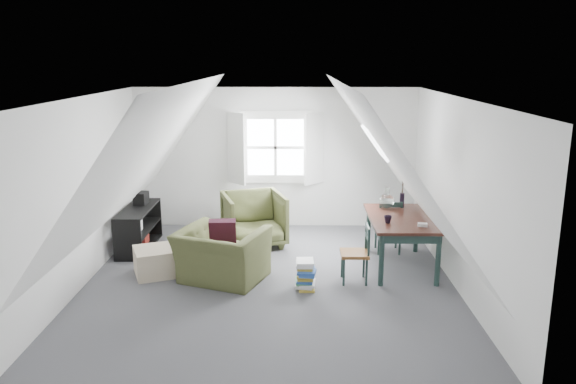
{
  "coord_description": "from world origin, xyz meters",
  "views": [
    {
      "loc": [
        0.35,
        -7.12,
        3.01
      ],
      "look_at": [
        0.25,
        0.6,
        1.15
      ],
      "focal_mm": 35.0,
      "sensor_mm": 36.0,
      "label": 1
    }
  ],
  "objects_px": {
    "armchair_near": "(223,280)",
    "armchair_far": "(254,245)",
    "dining_chair_far": "(389,225)",
    "media_shelf": "(138,231)",
    "dining_table": "(401,224)",
    "ottoman": "(156,261)",
    "magazine_stack": "(306,275)",
    "dining_chair_near": "(357,253)"
  },
  "relations": [
    {
      "from": "armchair_near",
      "to": "magazine_stack",
      "type": "xyz_separation_m",
      "value": [
        1.14,
        -0.29,
        0.2
      ]
    },
    {
      "from": "dining_table",
      "to": "dining_chair_near",
      "type": "bearing_deg",
      "value": -138.59
    },
    {
      "from": "armchair_far",
      "to": "dining_chair_far",
      "type": "bearing_deg",
      "value": -26.31
    },
    {
      "from": "dining_chair_far",
      "to": "magazine_stack",
      "type": "distance_m",
      "value": 1.99
    },
    {
      "from": "armchair_near",
      "to": "dining_table",
      "type": "relative_size",
      "value": 0.73
    },
    {
      "from": "dining_table",
      "to": "dining_chair_near",
      "type": "distance_m",
      "value": 0.92
    },
    {
      "from": "armchair_near",
      "to": "armchair_far",
      "type": "xyz_separation_m",
      "value": [
        0.33,
        1.51,
        0.0
      ]
    },
    {
      "from": "magazine_stack",
      "to": "dining_table",
      "type": "bearing_deg",
      "value": 30.24
    },
    {
      "from": "dining_chair_far",
      "to": "media_shelf",
      "type": "relative_size",
      "value": 0.66
    },
    {
      "from": "armchair_near",
      "to": "dining_chair_near",
      "type": "relative_size",
      "value": 1.39
    },
    {
      "from": "ottoman",
      "to": "dining_table",
      "type": "height_order",
      "value": "dining_table"
    },
    {
      "from": "dining_table",
      "to": "dining_chair_near",
      "type": "xyz_separation_m",
      "value": [
        -0.69,
        -0.55,
        -0.25
      ]
    },
    {
      "from": "ottoman",
      "to": "magazine_stack",
      "type": "distance_m",
      "value": 2.17
    },
    {
      "from": "armchair_far",
      "to": "dining_chair_near",
      "type": "distance_m",
      "value": 2.19
    },
    {
      "from": "armchair_near",
      "to": "dining_chair_far",
      "type": "bearing_deg",
      "value": -133.37
    },
    {
      "from": "armchair_far",
      "to": "dining_chair_near",
      "type": "relative_size",
      "value": 1.2
    },
    {
      "from": "dining_chair_far",
      "to": "dining_chair_near",
      "type": "relative_size",
      "value": 1.07
    },
    {
      "from": "armchair_far",
      "to": "dining_table",
      "type": "xyz_separation_m",
      "value": [
        2.21,
        -0.98,
        0.66
      ]
    },
    {
      "from": "dining_chair_far",
      "to": "dining_chair_near",
      "type": "xyz_separation_m",
      "value": [
        -0.62,
        -1.2,
        -0.03
      ]
    },
    {
      "from": "ottoman",
      "to": "media_shelf",
      "type": "distance_m",
      "value": 1.23
    },
    {
      "from": "dining_chair_far",
      "to": "armchair_near",
      "type": "bearing_deg",
      "value": 13.54
    },
    {
      "from": "ottoman",
      "to": "dining_chair_far",
      "type": "xyz_separation_m",
      "value": [
        3.43,
        0.98,
        0.26
      ]
    },
    {
      "from": "dining_chair_near",
      "to": "magazine_stack",
      "type": "relative_size",
      "value": 2.04
    },
    {
      "from": "armchair_near",
      "to": "ottoman",
      "type": "distance_m",
      "value": 1.0
    },
    {
      "from": "ottoman",
      "to": "dining_chair_near",
      "type": "bearing_deg",
      "value": -4.59
    },
    {
      "from": "armchair_far",
      "to": "ottoman",
      "type": "height_order",
      "value": "armchair_far"
    },
    {
      "from": "armchair_far",
      "to": "dining_chair_far",
      "type": "distance_m",
      "value": 2.21
    },
    {
      "from": "armchair_near",
      "to": "dining_chair_near",
      "type": "xyz_separation_m",
      "value": [
        1.85,
        -0.02,
        0.42
      ]
    },
    {
      "from": "ottoman",
      "to": "magazine_stack",
      "type": "height_order",
      "value": "magazine_stack"
    },
    {
      "from": "media_shelf",
      "to": "magazine_stack",
      "type": "xyz_separation_m",
      "value": [
        2.66,
        -1.58,
        -0.1
      ]
    },
    {
      "from": "ottoman",
      "to": "dining_chair_far",
      "type": "height_order",
      "value": "dining_chair_far"
    },
    {
      "from": "ottoman",
      "to": "magazine_stack",
      "type": "xyz_separation_m",
      "value": [
        2.11,
        -0.49,
        0.01
      ]
    },
    {
      "from": "armchair_far",
      "to": "media_shelf",
      "type": "distance_m",
      "value": 1.88
    },
    {
      "from": "armchair_near",
      "to": "ottoman",
      "type": "bearing_deg",
      "value": 9.07
    },
    {
      "from": "armchair_near",
      "to": "media_shelf",
      "type": "bearing_deg",
      "value": -19.51
    },
    {
      "from": "armchair_near",
      "to": "ottoman",
      "type": "height_order",
      "value": "ottoman"
    },
    {
      "from": "dining_chair_near",
      "to": "media_shelf",
      "type": "bearing_deg",
      "value": -100.29
    },
    {
      "from": "armchair_far",
      "to": "dining_chair_far",
      "type": "xyz_separation_m",
      "value": [
        2.14,
        -0.33,
        0.45
      ]
    },
    {
      "from": "dining_table",
      "to": "media_shelf",
      "type": "xyz_separation_m",
      "value": [
        -4.05,
        0.77,
        -0.36
      ]
    },
    {
      "from": "media_shelf",
      "to": "dining_chair_far",
      "type": "bearing_deg",
      "value": -1.6
    },
    {
      "from": "media_shelf",
      "to": "dining_chair_near",
      "type": "bearing_deg",
      "value": -21.37
    },
    {
      "from": "dining_table",
      "to": "media_shelf",
      "type": "relative_size",
      "value": 1.18
    }
  ]
}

